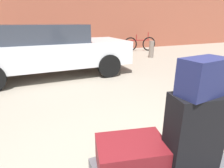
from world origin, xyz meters
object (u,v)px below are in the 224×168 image
Objects in this scene: suitcase_black_front_left at (193,134)px; parked_car at (49,49)px; bicycle_leaning at (140,44)px; suitcase_olive_rear_left at (195,120)px; bollard_kerb_near at (125,51)px; bollard_kerb_mid at (151,49)px; suitcase_maroon_center at (131,154)px; duffel_bag_navy_topmost_pile at (203,77)px.

parked_car is at bearing 108.41° from suitcase_black_front_left.
suitcase_black_front_left reaches higher than bicycle_leaning.
bollard_kerb_near is at bearing 60.00° from suitcase_olive_rear_left.
suitcase_olive_rear_left is 0.33× the size of bicycle_leaning.
suitcase_black_front_left reaches higher than bollard_kerb_mid.
suitcase_maroon_center is at bearing -126.32° from bollard_kerb_mid.
suitcase_olive_rear_left reaches higher than bollard_kerb_near.
bollard_kerb_mid is at bearing -106.39° from bicycle_leaning.
suitcase_olive_rear_left is (0.66, -0.01, 0.17)m from suitcase_maroon_center.
bollard_kerb_near is (2.32, 5.70, -0.77)m from duffel_bag_navy_topmost_pile.
suitcase_black_front_left is 8.61m from bicycle_leaning.
bollard_kerb_mid is (3.38, 5.50, -0.27)m from suitcase_olive_rear_left.
duffel_bag_navy_topmost_pile is (0.42, -0.21, 0.67)m from suitcase_maroon_center.
parked_car reaches higher than suitcase_black_front_left.
duffel_bag_navy_topmost_pile reaches higher than bollard_kerb_near.
duffel_bag_navy_topmost_pile is 8.64m from bicycle_leaning.
bollard_kerb_near is at bearing 20.72° from parked_car.
suitcase_olive_rear_left reaches higher than suitcase_maroon_center.
bollard_kerb_near is at bearing 61.92° from duffel_bag_navy_topmost_pile.
duffel_bag_navy_topmost_pile is (0.00, 0.00, 0.46)m from suitcase_black_front_left.
bollard_kerb_near is at bearing 180.00° from bollard_kerb_mid.
bollard_kerb_mid is (1.29, 0.00, 0.00)m from bollard_kerb_near.
parked_car is (-0.25, 4.36, 0.30)m from suitcase_maroon_center.
suitcase_black_front_left is at bearing -148.57° from suitcase_olive_rear_left.
suitcase_maroon_center is 4.38m from parked_car.
suitcase_maroon_center is at bearing 163.80° from suitcase_black_front_left.
bicycle_leaning is at bearing 45.01° from bollard_kerb_near.
duffel_bag_navy_topmost_pile is at bearing -122.39° from bollard_kerb_mid.
bollard_kerb_near reaches higher than suitcase_maroon_center.
bollard_kerb_near is at bearing -134.99° from bicycle_leaning.
suitcase_maroon_center is 1.66× the size of duffel_bag_navy_topmost_pile.
parked_car reaches higher than bollard_kerb_mid.
parked_car is (-0.67, 4.57, -0.37)m from duffel_bag_navy_topmost_pile.
suitcase_olive_rear_left is at bearing -121.58° from bollard_kerb_mid.
duffel_bag_navy_topmost_pile is 0.08× the size of parked_car.
bicycle_leaning is (4.58, 7.33, -0.08)m from suitcase_maroon_center.
bollard_kerb_mid is at bearing 67.72° from suitcase_black_front_left.
bicycle_leaning is 1.91m from bollard_kerb_mid.
suitcase_olive_rear_left is (0.24, 0.20, -0.04)m from suitcase_black_front_left.
bollard_kerb_near and bollard_kerb_mid have the same top height.
suitcase_maroon_center is at bearing -86.77° from parked_car.
suitcase_olive_rear_left is 8.32m from bicycle_leaning.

